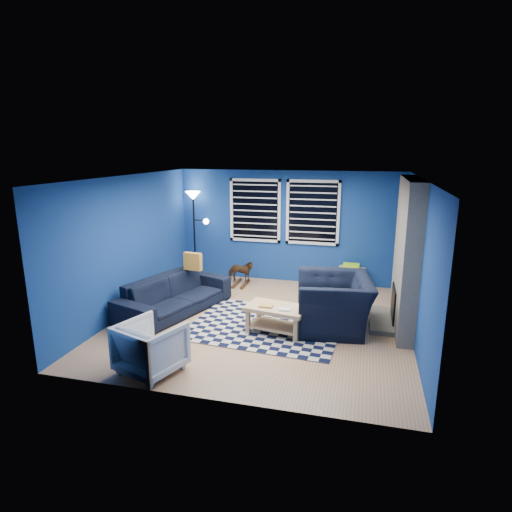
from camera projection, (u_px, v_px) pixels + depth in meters
The scene contains 18 objects.
floor at pixel (261, 321), 7.53m from camera, with size 5.00×5.00×0.00m, color tan.
ceiling at pixel (262, 178), 6.92m from camera, with size 5.00×5.00×0.00m, color white.
wall_back at pixel (288, 227), 9.57m from camera, with size 5.00×5.00×0.00m, color navy.
wall_left at pixel (129, 245), 7.82m from camera, with size 5.00×5.00×0.00m, color navy.
wall_right at pixel (418, 262), 6.62m from camera, with size 5.00×5.00×0.00m, color navy.
fireplace at pixel (406, 257), 7.13m from camera, with size 0.65×2.00×2.50m.
window_left at pixel (255, 211), 9.63m from camera, with size 1.17×0.06×1.42m.
window_right at pixel (313, 213), 9.31m from camera, with size 1.17×0.06×1.42m.
tv at pixel (405, 229), 8.47m from camera, with size 0.07×1.00×0.58m.
rug at pixel (266, 326), 7.33m from camera, with size 2.50×2.00×0.02m, color black.
sofa at pixel (175, 295), 7.89m from camera, with size 0.90×2.31×0.67m, color black.
armchair_big at pixel (334, 303), 7.17m from camera, with size 1.19×1.36×0.89m, color black.
armchair_bent at pixel (151, 347), 5.76m from camera, with size 0.76×0.78×0.71m, color gray.
rocking_horse at pixel (241, 271), 9.46m from camera, with size 0.58×0.26×0.49m, color #4D2818.
coffee_table at pixel (276, 314), 6.97m from camera, with size 1.06×0.72×0.48m.
cabinet at pixel (350, 278), 9.23m from camera, with size 0.62×0.48×0.55m.
floor_lamp at pixel (194, 208), 9.75m from camera, with size 0.55×0.34×2.02m.
throw_pillow at pixel (193, 261), 8.24m from camera, with size 0.36×0.11×0.34m, color #C1822D.
Camera 1 is at (1.66, -6.82, 2.95)m, focal length 30.00 mm.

